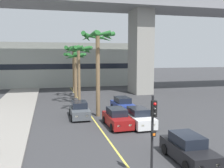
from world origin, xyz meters
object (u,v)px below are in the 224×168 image
object	(u,v)px
car_queue_second	(79,110)
car_queue_fifth	(188,149)
palm_tree_farthest_median	(75,62)
traffic_light_median_near	(153,127)
palm_tree_mid_median	(79,55)
palm_tree_far_median	(98,48)
car_queue_front	(117,118)
car_queue_fourth	(123,105)
car_queue_third	(139,118)
palm_tree_near_median	(73,54)

from	to	relation	value
car_queue_second	car_queue_fifth	xyz separation A→B (m)	(4.73, -11.76, 0.00)
palm_tree_farthest_median	traffic_light_median_near	bearing A→B (deg)	-88.08
palm_tree_mid_median	palm_tree_far_median	bearing A→B (deg)	-80.03
palm_tree_far_median	palm_tree_farthest_median	size ratio (longest dim) A/B	1.30
car_queue_front	traffic_light_median_near	xyz separation A→B (m)	(-0.94, -9.62, 1.99)
car_queue_fifth	palm_tree_mid_median	size ratio (longest dim) A/B	0.57
car_queue_front	palm_tree_mid_median	distance (m)	11.82
car_queue_fourth	palm_tree_farthest_median	distance (m)	11.92
car_queue_fifth	traffic_light_median_near	size ratio (longest dim) A/B	0.98
car_queue_fourth	palm_tree_mid_median	size ratio (longest dim) A/B	0.57
car_queue_fourth	palm_tree_far_median	xyz separation A→B (m)	(-2.96, -1.30, 6.03)
car_queue_fourth	palm_tree_mid_median	world-z (taller)	palm_tree_mid_median
car_queue_fifth	traffic_light_median_near	bearing A→B (deg)	-149.54
car_queue_front	car_queue_fourth	bearing A→B (deg)	68.26
car_queue_third	traffic_light_median_near	world-z (taller)	traffic_light_median_near
car_queue_second	car_queue_fourth	world-z (taller)	same
car_queue_third	palm_tree_farthest_median	world-z (taller)	palm_tree_farthest_median
palm_tree_mid_median	palm_tree_farthest_median	bearing A→B (deg)	88.27
car_queue_fourth	traffic_light_median_near	size ratio (longest dim) A/B	0.98
palm_tree_farthest_median	car_queue_front	bearing A→B (deg)	-83.47
traffic_light_median_near	palm_tree_near_median	size ratio (longest dim) A/B	0.55
car_queue_fourth	palm_tree_farthest_median	size ratio (longest dim) A/B	0.64
palm_tree_far_median	car_queue_third	bearing A→B (deg)	-58.63
car_queue_fifth	palm_tree_mid_median	distance (m)	19.41
car_queue_fourth	palm_tree_near_median	size ratio (longest dim) A/B	0.55
car_queue_fifth	car_queue_front	bearing A→B (deg)	104.26
car_queue_front	car_queue_third	xyz separation A→B (m)	(1.81, -0.35, 0.00)
car_queue_fourth	palm_tree_near_median	bearing A→B (deg)	102.65
palm_tree_far_median	car_queue_fifth	bearing A→B (deg)	-76.55
car_queue_front	palm_tree_farthest_median	bearing A→B (deg)	96.53
traffic_light_median_near	palm_tree_far_median	distance (m)	14.22
car_queue_fifth	traffic_light_median_near	world-z (taller)	traffic_light_median_near
car_queue_third	car_queue_fifth	world-z (taller)	same
car_queue_fifth	palm_tree_near_median	size ratio (longest dim) A/B	0.54
car_queue_front	car_queue_fifth	size ratio (longest dim) A/B	1.00
car_queue_third	palm_tree_mid_median	xyz separation A→B (m)	(-3.77, 10.67, 5.41)
palm_tree_near_median	palm_tree_farthest_median	xyz separation A→B (m)	(-0.28, -5.82, -1.14)
car_queue_front	car_queue_second	bearing A→B (deg)	125.20
car_queue_front	car_queue_second	size ratio (longest dim) A/B	1.00
palm_tree_near_median	palm_tree_farthest_median	bearing A→B (deg)	-92.73
car_queue_third	car_queue_fourth	distance (m)	5.66
traffic_light_median_near	palm_tree_far_median	bearing A→B (deg)	89.57
car_queue_fifth	palm_tree_mid_median	world-z (taller)	palm_tree_mid_median
car_queue_fourth	car_queue_third	bearing A→B (deg)	-93.05
palm_tree_mid_median	palm_tree_far_median	xyz separation A→B (m)	(1.11, -6.31, 0.62)
car_queue_third	palm_tree_near_median	size ratio (longest dim) A/B	0.54
palm_tree_farthest_median	car_queue_third	bearing A→B (deg)	-77.30
car_queue_fifth	palm_tree_near_median	world-z (taller)	palm_tree_near_median
car_queue_front	palm_tree_far_median	world-z (taller)	palm_tree_far_median
palm_tree_near_median	car_queue_fifth	bearing A→B (deg)	-83.17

